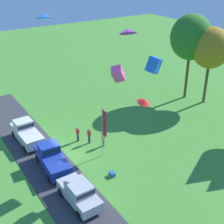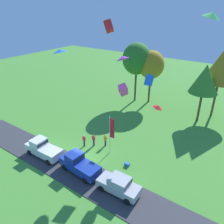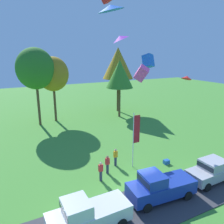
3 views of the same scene
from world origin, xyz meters
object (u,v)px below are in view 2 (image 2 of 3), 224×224
(person_beside_suv, at_px, (105,140))
(kite_delta_topmost, at_px, (212,15))
(person_on_lawn, at_px, (94,140))
(kite_box_high_right, at_px, (109,26))
(tree_far_right, at_px, (205,79))
(tree_far_left, at_px, (222,66))
(tree_center_back, at_px, (137,59))
(car_sedan_near_entrance, at_px, (119,185))
(kite_delta_low_drifter, at_px, (123,58))
(kite_box_mid_center, at_px, (149,80))
(tree_right_of_center, at_px, (151,65))
(kite_delta_over_trees, at_px, (60,51))
(car_pickup_mid_row, at_px, (43,148))
(flag_banner, at_px, (111,131))
(kite_box_high_left, at_px, (123,90))
(person_watching_sky, at_px, (84,140))
(cooler_box, at_px, (127,164))
(kite_delta_near_flag, at_px, (158,107))
(car_pickup_far_end, at_px, (79,163))

(person_beside_suv, height_order, kite_delta_topmost, kite_delta_topmost)
(person_on_lawn, distance_m, kite_box_high_right, 14.32)
(tree_far_right, bearing_deg, tree_far_left, 66.33)
(person_on_lawn, relative_size, tree_center_back, 0.15)
(car_sedan_near_entrance, height_order, kite_delta_low_drifter, kite_delta_low_drifter)
(person_on_lawn, xyz_separation_m, kite_box_mid_center, (5.99, 2.91, 8.69))
(tree_far_right, relative_size, kite_delta_low_drifter, 6.11)
(tree_right_of_center, bearing_deg, kite_delta_over_trees, -91.81)
(car_pickup_mid_row, relative_size, kite_delta_over_trees, 3.17)
(tree_right_of_center, xyz_separation_m, flag_banner, (3.44, -17.68, -3.95))
(person_beside_suv, xyz_separation_m, tree_center_back, (-4.40, 15.87, 7.33))
(tree_center_back, xyz_separation_m, kite_box_high_left, (6.99, -15.89, 0.38))
(tree_far_left, relative_size, kite_box_high_left, 9.34)
(kite_box_high_right, bearing_deg, person_beside_suv, -77.89)
(kite_box_high_right, height_order, kite_box_mid_center, kite_box_high_right)
(person_watching_sky, relative_size, flag_banner, 0.33)
(tree_center_back, relative_size, kite_delta_over_trees, 6.99)
(kite_delta_topmost, bearing_deg, person_on_lawn, 177.26)
(cooler_box, bearing_deg, car_pickup_mid_row, -156.22)
(tree_center_back, height_order, kite_delta_near_flag, tree_center_back)
(person_on_lawn, height_order, kite_box_high_right, kite_box_high_right)
(person_on_lawn, relative_size, kite_delta_over_trees, 1.07)
(car_pickup_mid_row, height_order, kite_delta_over_trees, kite_delta_over_trees)
(car_pickup_mid_row, height_order, cooler_box, car_pickup_mid_row)
(person_beside_suv, xyz_separation_m, kite_box_high_left, (2.60, -0.01, 7.70))
(person_beside_suv, height_order, cooler_box, person_beside_suv)
(person_on_lawn, bearing_deg, tree_far_left, 59.60)
(person_beside_suv, height_order, kite_box_high_right, kite_box_high_right)
(kite_delta_near_flag, bearing_deg, flag_banner, 179.70)
(tree_far_right, xyz_separation_m, kite_delta_over_trees, (-10.69, -18.47, 5.88))
(car_pickup_far_end, relative_size, tree_center_back, 0.46)
(flag_banner, relative_size, kite_delta_near_flag, 5.30)
(car_pickup_mid_row, bearing_deg, person_beside_suv, 50.16)
(person_watching_sky, relative_size, kite_box_high_left, 1.41)
(kite_delta_low_drifter, bearing_deg, car_sedan_near_entrance, -58.93)
(person_beside_suv, relative_size, cooler_box, 3.05)
(kite_box_high_left, bearing_deg, kite_delta_topmost, -10.15)
(car_pickup_mid_row, xyz_separation_m, tree_right_of_center, (3.30, 22.98, 6.17))
(tree_center_back, distance_m, kite_box_high_right, 16.59)
(cooler_box, bearing_deg, tree_far_right, 77.44)
(tree_right_of_center, relative_size, flag_banner, 1.88)
(car_pickup_far_end, bearing_deg, person_watching_sky, 124.30)
(kite_box_high_left, height_order, kite_delta_topmost, kite_delta_topmost)
(kite_delta_over_trees, relative_size, kite_delta_low_drifter, 1.05)
(tree_center_back, bearing_deg, kite_delta_over_trees, -84.60)
(car_sedan_near_entrance, bearing_deg, kite_box_high_right, 131.06)
(person_on_lawn, xyz_separation_m, kite_delta_low_drifter, (2.64, 2.68, 10.80))
(kite_delta_low_drifter, bearing_deg, car_pickup_mid_row, -129.33)
(kite_delta_topmost, bearing_deg, kite_box_mid_center, 150.27)
(person_watching_sky, height_order, kite_delta_near_flag, kite_delta_near_flag)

